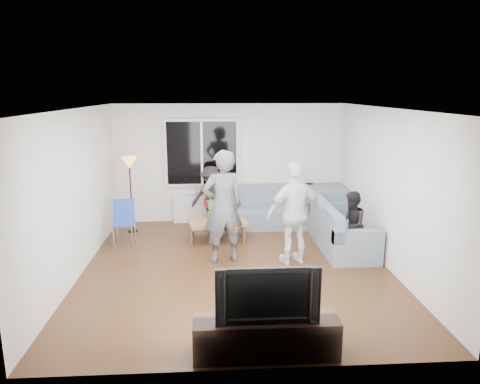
{
  "coord_description": "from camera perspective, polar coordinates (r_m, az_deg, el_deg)",
  "views": [
    {
      "loc": [
        -0.36,
        -6.85,
        2.88
      ],
      "look_at": [
        0.1,
        0.6,
        1.15
      ],
      "focal_mm": 33.01,
      "sensor_mm": 36.0,
      "label": 1
    }
  ],
  "objects": [
    {
      "name": "tv_console",
      "position": [
        5.13,
        3.39,
        -18.2
      ],
      "size": [
        1.6,
        0.4,
        0.44
      ],
      "primitive_type": "cube",
      "color": "#322019",
      "rests_on": "floor"
    },
    {
      "name": "bottle_e",
      "position": [
        8.68,
        -0.56,
        -2.83
      ],
      "size": [
        0.07,
        0.07,
        0.21
      ],
      "primitive_type": "cylinder",
      "color": "black",
      "rests_on": "coffee_table"
    },
    {
      "name": "spectator_right",
      "position": [
        7.91,
        14.17,
        -4.17
      ],
      "size": [
        0.56,
        0.66,
        1.18
      ],
      "primitive_type": "imported",
      "rotation": [
        0.0,
        0.0,
        -1.79
      ],
      "color": "black",
      "rests_on": "floor"
    },
    {
      "name": "wall_right",
      "position": [
        7.6,
        18.83,
        0.34
      ],
      "size": [
        0.04,
        5.5,
        2.6
      ],
      "primitive_type": "cube",
      "color": "silver",
      "rests_on": "ground"
    },
    {
      "name": "floor",
      "position": [
        7.45,
        -0.49,
        -9.87
      ],
      "size": [
        5.0,
        5.5,
        0.04
      ],
      "primitive_type": "cube",
      "color": "#56351C",
      "rests_on": "ground"
    },
    {
      "name": "window_glass",
      "position": [
        9.59,
        -4.96,
        5.03
      ],
      "size": [
        1.5,
        0.02,
        1.35
      ],
      "primitive_type": "cube",
      "color": "black",
      "rests_on": "window_frame"
    },
    {
      "name": "wall_front",
      "position": [
        4.39,
        1.45,
        -8.03
      ],
      "size": [
        5.0,
        0.04,
        2.6
      ],
      "primitive_type": "cube",
      "color": "silver",
      "rests_on": "ground"
    },
    {
      "name": "bottle_b",
      "position": [
        8.44,
        -3.98,
        -3.27
      ],
      "size": [
        0.08,
        0.08,
        0.23
      ],
      "primitive_type": "cylinder",
      "color": "#3D8618",
      "rests_on": "coffee_table"
    },
    {
      "name": "cushion_yellow",
      "position": [
        9.4,
        -3.09,
        -1.57
      ],
      "size": [
        0.44,
        0.39,
        0.14
      ],
      "primitive_type": "cube",
      "rotation": [
        0.0,
        0.0,
        0.22
      ],
      "color": "gold",
      "rests_on": "sofa_back_section"
    },
    {
      "name": "window_frame",
      "position": [
        9.63,
        -4.95,
        5.06
      ],
      "size": [
        1.62,
        0.06,
        1.47
      ],
      "primitive_type": "cube",
      "color": "white",
      "rests_on": "wall_back"
    },
    {
      "name": "wall_back",
      "position": [
        9.75,
        -1.38,
        3.72
      ],
      "size": [
        5.0,
        0.04,
        2.6
      ],
      "primitive_type": "cube",
      "color": "silver",
      "rests_on": "ground"
    },
    {
      "name": "pitcher",
      "position": [
        8.62,
        -3.46,
        -3.1
      ],
      "size": [
        0.17,
        0.17,
        0.17
      ],
      "primitive_type": "cylinder",
      "color": "maroon",
      "rests_on": "coffee_table"
    },
    {
      "name": "sofa_back_section",
      "position": [
        9.5,
        2.98,
        -1.95
      ],
      "size": [
        2.3,
        0.85,
        0.85
      ],
      "primitive_type": null,
      "color": "slate",
      "rests_on": "floor"
    },
    {
      "name": "television",
      "position": [
        4.87,
        3.47,
        -12.74
      ],
      "size": [
        1.12,
        0.15,
        0.64
      ],
      "primitive_type": "imported",
      "color": "black",
      "rests_on": "tv_console"
    },
    {
      "name": "ceiling",
      "position": [
        6.86,
        -0.53,
        10.88
      ],
      "size": [
        5.0,
        5.5,
        0.04
      ],
      "primitive_type": "cube",
      "color": "white",
      "rests_on": "ground"
    },
    {
      "name": "vase",
      "position": [
        9.73,
        -6.09,
        0.02
      ],
      "size": [
        0.18,
        0.18,
        0.16
      ],
      "primitive_type": "imported",
      "rotation": [
        0.0,
        0.0,
        -0.2
      ],
      "color": "silver",
      "rests_on": "radiator"
    },
    {
      "name": "spectator_back",
      "position": [
        9.41,
        -3.77,
        -0.62
      ],
      "size": [
        0.96,
        0.71,
        1.32
      ],
      "primitive_type": "imported",
      "rotation": [
        0.0,
        0.0,
        -0.28
      ],
      "color": "black",
      "rests_on": "floor"
    },
    {
      "name": "sofa_right_section",
      "position": [
        8.44,
        13.05,
        -4.22
      ],
      "size": [
        2.0,
        0.85,
        0.85
      ],
      "primitive_type": null,
      "rotation": [
        0.0,
        0.0,
        1.57
      ],
      "color": "slate",
      "rests_on": "floor"
    },
    {
      "name": "cushion_red",
      "position": [
        9.48,
        -3.53,
        -1.46
      ],
      "size": [
        0.39,
        0.33,
        0.13
      ],
      "primitive_type": "cube",
      "rotation": [
        0.0,
        0.0,
        0.1
      ],
      "color": "maroon",
      "rests_on": "sofa_back_section"
    },
    {
      "name": "player_right",
      "position": [
        7.42,
        7.12,
        -2.79
      ],
      "size": [
        1.09,
        0.68,
        1.74
      ],
      "primitive_type": "imported",
      "rotation": [
        0.0,
        0.0,
        3.41
      ],
      "color": "silver",
      "rests_on": "floor"
    },
    {
      "name": "bottle_d",
      "position": [
        8.47,
        -1.08,
        -3.0
      ],
      "size": [
        0.07,
        0.07,
        0.28
      ],
      "primitive_type": "cylinder",
      "color": "#F54A15",
      "rests_on": "coffee_table"
    },
    {
      "name": "radiator",
      "position": [
        9.84,
        -4.82,
        -2.14
      ],
      "size": [
        1.3,
        0.12,
        0.62
      ],
      "primitive_type": "cube",
      "color": "silver",
      "rests_on": "floor"
    },
    {
      "name": "window_mullion",
      "position": [
        9.58,
        -4.96,
        5.02
      ],
      "size": [
        0.05,
        0.03,
        1.35
      ],
      "primitive_type": "cube",
      "color": "white",
      "rests_on": "window_frame"
    },
    {
      "name": "coffee_table",
      "position": [
        8.64,
        -2.89,
        -5.04
      ],
      "size": [
        1.2,
        0.81,
        0.4
      ],
      "primitive_type": "cube",
      "rotation": [
        0.0,
        0.0,
        0.2
      ],
      "color": "#A2744E",
      "rests_on": "floor"
    },
    {
      "name": "floor_lamp",
      "position": [
        9.3,
        -13.91,
        -0.39
      ],
      "size": [
        0.32,
        0.32,
        1.56
      ],
      "primitive_type": null,
      "color": "#FF9930",
      "rests_on": "floor"
    },
    {
      "name": "bottle_c",
      "position": [
        8.7,
        -2.62,
        -2.79
      ],
      "size": [
        0.07,
        0.07,
        0.22
      ],
      "primitive_type": "cylinder",
      "color": "black",
      "rests_on": "coffee_table"
    },
    {
      "name": "player_left",
      "position": [
        7.41,
        -2.23,
        -1.94
      ],
      "size": [
        0.8,
        0.64,
        1.93
      ],
      "primitive_type": "imported",
      "rotation": [
        0.0,
        0.0,
        3.42
      ],
      "color": "#4A4B4F",
      "rests_on": "floor"
    },
    {
      "name": "potted_plant",
      "position": [
        9.7,
        -2.07,
        0.59
      ],
      "size": [
        0.22,
        0.2,
        0.34
      ],
      "primitive_type": "imported",
      "rotation": [
        0.0,
        0.0,
        0.29
      ],
      "color": "#2C6A2A",
      "rests_on": "radiator"
    },
    {
      "name": "sofa_corner",
      "position": [
        9.77,
        11.36,
        -1.78
      ],
      "size": [
        0.85,
        0.85,
        0.85
      ],
      "primitive_type": "cube",
      "color": "slate",
      "rests_on": "floor"
    },
    {
      "name": "side_chair",
      "position": [
        8.59,
        -14.76,
        -3.96
      ],
      "size": [
        0.45,
        0.45,
        0.86
      ],
      "primitive_type": null,
      "rotation": [
        0.0,
        0.0,
        0.14
      ],
      "color": "#2846AF",
      "rests_on": "floor"
    },
    {
      "name": "wall_left",
      "position": [
        7.35,
        -20.53,
        -0.2
      ],
      "size": [
        0.04,
        5.5,
        2.6
      ],
      "primitive_type": "cube",
      "color": "silver",
      "rests_on": "ground"
    }
  ]
}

